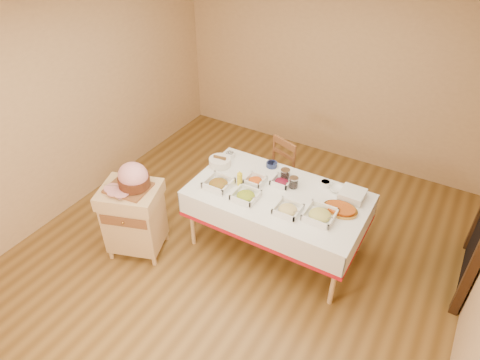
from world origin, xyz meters
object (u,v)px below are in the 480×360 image
(dining_chair, at_px, (275,174))
(preserve_jar_left, at_px, (285,175))
(mustard_bottle, at_px, (240,178))
(butcher_cart, at_px, (134,216))
(bread_basket, at_px, (220,162))
(plate_stack, at_px, (352,195))
(brass_platter, at_px, (340,209))
(ham_on_board, at_px, (133,178))
(preserve_jar_right, at_px, (294,183))
(dining_table, at_px, (277,206))

(dining_chair, height_order, preserve_jar_left, preserve_jar_left)
(dining_chair, relative_size, preserve_jar_left, 6.77)
(mustard_bottle, bearing_deg, dining_chair, 85.54)
(butcher_cart, height_order, bread_basket, bread_basket)
(bread_basket, distance_m, plate_stack, 1.49)
(butcher_cart, relative_size, bread_basket, 3.42)
(butcher_cart, bearing_deg, brass_platter, 23.92)
(mustard_bottle, bearing_deg, preserve_jar_left, 40.53)
(plate_stack, distance_m, brass_platter, 0.25)
(butcher_cart, relative_size, brass_platter, 2.44)
(ham_on_board, distance_m, preserve_jar_left, 1.59)
(dining_chair, xyz_separation_m, mustard_bottle, (-0.06, -0.75, 0.38))
(preserve_jar_right, bearing_deg, dining_chair, 131.91)
(butcher_cart, xyz_separation_m, preserve_jar_right, (1.39, 0.98, 0.34))
(bread_basket, distance_m, brass_platter, 1.44)
(preserve_jar_left, xyz_separation_m, preserve_jar_right, (0.13, -0.07, -0.00))
(dining_chair, bearing_deg, ham_on_board, -121.70)
(dining_chair, relative_size, mustard_bottle, 5.02)
(bread_basket, bearing_deg, dining_chair, 51.51)
(dining_table, distance_m, ham_on_board, 1.51)
(brass_platter, bearing_deg, dining_table, -174.45)
(dining_table, distance_m, butcher_cart, 1.53)
(plate_stack, bearing_deg, ham_on_board, -150.90)
(butcher_cart, bearing_deg, bread_basket, 61.70)
(dining_table, relative_size, bread_basket, 7.41)
(preserve_jar_right, bearing_deg, dining_table, -116.29)
(plate_stack, relative_size, brass_platter, 0.69)
(dining_table, distance_m, preserve_jar_right, 0.29)
(preserve_jar_right, xyz_separation_m, mustard_bottle, (-0.51, -0.25, 0.02))
(plate_stack, bearing_deg, mustard_bottle, -160.98)
(butcher_cart, height_order, mustard_bottle, mustard_bottle)
(bread_basket, relative_size, brass_platter, 0.71)
(butcher_cart, height_order, brass_platter, butcher_cart)
(butcher_cart, relative_size, ham_on_board, 1.88)
(bread_basket, bearing_deg, preserve_jar_right, 2.98)
(dining_chair, xyz_separation_m, brass_platter, (1.01, -0.62, 0.32))
(dining_table, distance_m, bread_basket, 0.83)
(plate_stack, height_order, brass_platter, plate_stack)
(preserve_jar_left, height_order, mustard_bottle, mustard_bottle)
(mustard_bottle, relative_size, plate_stack, 0.74)
(dining_table, bearing_deg, brass_platter, 5.55)
(dining_table, distance_m, dining_chair, 0.78)
(dining_chair, height_order, mustard_bottle, mustard_bottle)
(dining_table, xyz_separation_m, brass_platter, (0.65, 0.06, 0.18))
(brass_platter, bearing_deg, bread_basket, 177.24)
(dining_chair, bearing_deg, mustard_bottle, -94.46)
(bread_basket, bearing_deg, ham_on_board, -116.98)
(preserve_jar_right, distance_m, brass_platter, 0.57)
(dining_chair, distance_m, preserve_jar_right, 0.76)
(preserve_jar_right, xyz_separation_m, bread_basket, (-0.89, -0.05, -0.01))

